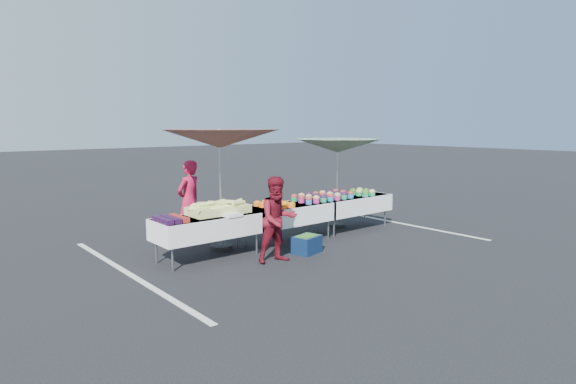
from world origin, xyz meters
TOP-DOWN VIEW (x-y plane):
  - ground at (0.00, 0.00)m, footprint 80.00×80.00m
  - stripe_left at (-3.20, 0.00)m, footprint 0.10×5.00m
  - stripe_right at (3.20, 0.00)m, footprint 0.10×5.00m
  - table_left at (-1.80, 0.00)m, footprint 1.86×0.81m
  - table_center at (0.00, 0.00)m, footprint 1.86×0.81m
  - table_right at (1.80, 0.00)m, footprint 1.86×0.81m
  - berry_punnets at (-2.51, -0.06)m, footprint 0.40×0.54m
  - corn_pile at (-1.55, 0.05)m, footprint 1.16×0.57m
  - plastic_bags at (-1.50, -0.30)m, footprint 0.30×0.25m
  - carrot_bowls at (-0.35, -0.01)m, footprint 0.55×0.69m
  - potato_cups at (0.95, 0.00)m, footprint 1.34×0.58m
  - bean_baskets at (2.06, -0.10)m, footprint 0.36×0.50m
  - vendor at (-1.39, 1.40)m, footprint 0.68×0.56m
  - customer at (-1.00, -0.93)m, footprint 0.79×0.66m
  - umbrella_left at (-1.28, 0.40)m, footprint 2.28×2.28m
  - umbrella_right at (1.77, 0.40)m, footprint 2.26×2.26m
  - storage_bin at (-0.25, -0.83)m, footprint 0.56×0.46m

SIDE VIEW (x-z plane):
  - ground at x=0.00m, z-range 0.00..0.00m
  - stripe_left at x=-3.20m, z-range 0.00..0.00m
  - stripe_right at x=3.20m, z-range 0.00..0.00m
  - storage_bin at x=-0.25m, z-range 0.01..0.33m
  - table_left at x=-1.80m, z-range 0.21..0.96m
  - table_center at x=0.00m, z-range 0.21..0.96m
  - table_right at x=1.80m, z-range 0.21..0.96m
  - customer at x=-1.00m, z-range 0.00..1.45m
  - plastic_bags at x=-1.50m, z-range 0.75..0.80m
  - berry_punnets at x=-2.51m, z-range 0.75..0.83m
  - carrot_bowls at x=-0.35m, z-range 0.75..0.85m
  - vendor at x=-1.39m, z-range 0.00..1.60m
  - bean_baskets at x=2.06m, z-range 0.75..0.90m
  - potato_cups at x=0.95m, z-range 0.75..0.91m
  - corn_pile at x=-1.55m, z-range 0.71..0.97m
  - umbrella_right at x=1.77m, z-range 0.82..2.82m
  - umbrella_left at x=-1.28m, z-range 0.91..3.15m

